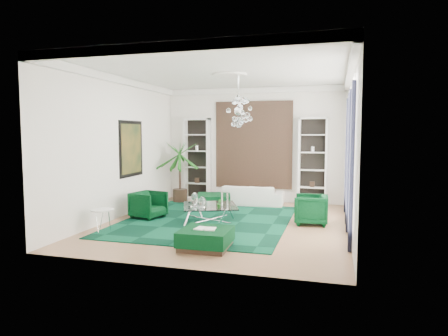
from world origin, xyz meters
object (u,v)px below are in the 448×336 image
(armchair_right, at_px, (311,209))
(ottoman_side, at_px, (214,201))
(armchair_left, at_px, (148,205))
(palm, at_px, (180,163))
(side_table, at_px, (103,221))
(coffee_table, at_px, (210,214))
(ottoman_front, at_px, (206,239))
(sofa, at_px, (249,195))

(armchair_right, relative_size, ottoman_side, 0.83)
(armchair_right, bearing_deg, armchair_left, -85.76)
(armchair_left, height_order, palm, palm)
(armchair_right, relative_size, palm, 0.32)
(side_table, bearing_deg, ottoman_side, 64.07)
(armchair_left, relative_size, palm, 0.31)
(coffee_table, bearing_deg, ottoman_side, 104.17)
(palm, bearing_deg, armchair_right, -26.05)
(ottoman_side, bearing_deg, ottoman_front, -75.08)
(palm, bearing_deg, side_table, -93.00)
(ottoman_side, height_order, side_table, side_table)
(coffee_table, bearing_deg, side_table, -144.14)
(armchair_right, relative_size, side_table, 1.54)
(armchair_left, relative_size, coffee_table, 0.60)
(armchair_left, distance_m, side_table, 1.69)
(coffee_table, bearing_deg, palm, 125.15)
(coffee_table, height_order, ottoman_front, coffee_table)
(ottoman_front, bearing_deg, ottoman_side, 104.92)
(coffee_table, xyz_separation_m, ottoman_front, (0.61, -2.19, -0.03))
(armchair_right, relative_size, coffee_table, 0.62)
(sofa, distance_m, armchair_left, 3.49)
(ottoman_front, xyz_separation_m, side_table, (-2.75, 0.64, 0.06))
(armchair_left, bearing_deg, side_table, -178.39)
(coffee_table, bearing_deg, ottoman_front, -74.44)
(armchair_right, bearing_deg, sofa, -139.24)
(sofa, relative_size, coffee_table, 1.62)
(coffee_table, bearing_deg, sofa, 81.18)
(armchair_right, distance_m, ottoman_front, 3.34)
(coffee_table, relative_size, ottoman_side, 1.34)
(armchair_right, bearing_deg, coffee_table, -79.19)
(armchair_right, height_order, ottoman_front, armchair_right)
(sofa, height_order, ottoman_side, sofa)
(ottoman_side, bearing_deg, coffee_table, -75.83)
(sofa, xyz_separation_m, armchair_left, (-2.21, -2.70, 0.05))
(ottoman_front, relative_size, side_table, 1.83)
(armchair_left, relative_size, ottoman_front, 0.81)
(ottoman_side, xyz_separation_m, palm, (-1.44, 0.84, 1.08))
(sofa, relative_size, side_table, 4.02)
(armchair_left, height_order, armchair_right, armchair_right)
(sofa, height_order, ottoman_front, sofa)
(armchair_left, distance_m, palm, 2.78)
(ottoman_front, bearing_deg, armchair_right, 55.45)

